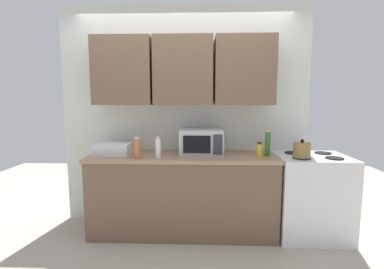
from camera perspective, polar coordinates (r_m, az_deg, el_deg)
ground_plane at (r=2.82m, az=-2.87°, el=-25.28°), size 8.00×8.00×0.00m
wall_back_with_cabinets at (r=3.31m, az=-1.63°, el=8.16°), size 2.94×0.38×2.60m
counter_run at (r=3.26m, az=-1.84°, el=-11.86°), size 2.07×0.63×0.90m
stove_range at (r=3.45m, az=22.90°, el=-11.34°), size 0.76×0.64×0.91m
kettle at (r=3.13m, az=21.38°, el=-2.93°), size 0.17×0.17×0.19m
microwave at (r=3.14m, az=1.93°, el=-1.50°), size 0.48×0.37×0.28m
dish_rack at (r=3.27m, az=-15.63°, el=-2.82°), size 0.38×0.30×0.12m
bottle_yellow_mustard at (r=3.07m, az=13.50°, el=-3.08°), size 0.06×0.06×0.16m
bottle_spice_jar at (r=2.98m, az=-11.10°, el=-2.73°), size 0.07×0.07×0.23m
bottle_green_oil at (r=3.16m, az=15.09°, el=-1.81°), size 0.06×0.06×0.28m
bottle_white_jar at (r=2.97m, az=-6.89°, el=-2.73°), size 0.06×0.06×0.22m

